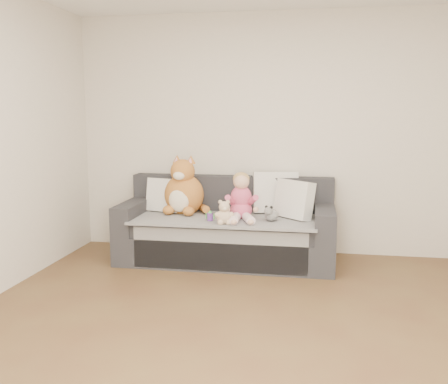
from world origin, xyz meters
name	(u,v)px	position (x,y,z in m)	size (l,w,h in m)	color
room_shell	(260,147)	(0.00, 0.42, 1.30)	(5.00, 5.00, 5.00)	brown
sofa	(227,231)	(-0.51, 2.06, 0.31)	(2.20, 0.94, 0.85)	#27272C
cushion_left	(165,195)	(-1.21, 2.16, 0.65)	(0.42, 0.26, 0.37)	silver
cushion_right_back	(276,192)	(-0.03, 2.32, 0.69)	(0.51, 0.31, 0.45)	silver
cushion_right_front	(294,199)	(0.18, 2.05, 0.67)	(0.44, 0.42, 0.40)	silver
toddler	(241,199)	(-0.34, 1.91, 0.67)	(0.33, 0.49, 0.48)	#C24476
plush_cat	(184,191)	(-0.99, 2.12, 0.71)	(0.51, 0.43, 0.65)	#A66C25
teddy_bear	(224,214)	(-0.47, 1.65, 0.57)	(0.18, 0.15, 0.24)	tan
plush_cow	(271,214)	(-0.03, 1.86, 0.54)	(0.14, 0.20, 0.17)	white
sippy_cup	(210,215)	(-0.63, 1.77, 0.53)	(0.10, 0.07, 0.11)	#6A3899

